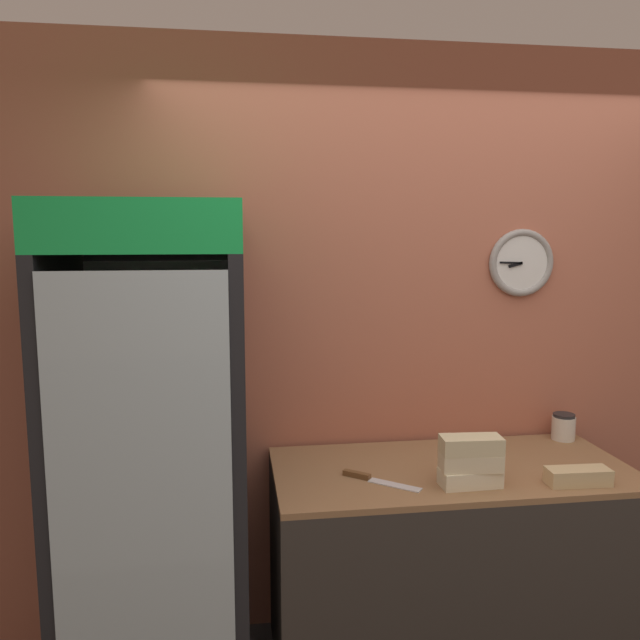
{
  "coord_description": "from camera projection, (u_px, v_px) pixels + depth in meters",
  "views": [
    {
      "loc": [
        -0.9,
        -1.51,
        1.86
      ],
      "look_at": [
        -0.56,
        0.89,
        1.52
      ],
      "focal_mm": 35.0,
      "sensor_mm": 36.0,
      "label": 1
    }
  ],
  "objects": [
    {
      "name": "sandwich_flat_left",
      "position": [
        578.0,
        476.0,
        2.44
      ],
      "size": [
        0.25,
        0.1,
        0.06
      ],
      "color": "tan",
      "rests_on": "prep_counter"
    },
    {
      "name": "sandwich_stack_top",
      "position": [
        472.0,
        445.0,
        2.4
      ],
      "size": [
        0.24,
        0.12,
        0.07
      ],
      "color": "beige",
      "rests_on": "sandwich_stack_middle"
    },
    {
      "name": "chefs_knife",
      "position": [
        370.0,
        478.0,
        2.48
      ],
      "size": [
        0.28,
        0.23,
        0.02
      ],
      "color": "silver",
      "rests_on": "prep_counter"
    },
    {
      "name": "sandwich_stack_middle",
      "position": [
        471.0,
        461.0,
        2.41
      ],
      "size": [
        0.24,
        0.12,
        0.07
      ],
      "color": "beige",
      "rests_on": "sandwich_stack_bottom"
    },
    {
      "name": "wall_back",
      "position": [
        426.0,
        342.0,
        2.95
      ],
      "size": [
        5.2,
        0.09,
        2.7
      ],
      "color": "#B7664C",
      "rests_on": "ground_plane"
    },
    {
      "name": "beverage_cooler",
      "position": [
        155.0,
        434.0,
        2.46
      ],
      "size": [
        0.7,
        0.73,
        1.97
      ],
      "color": "black",
      "rests_on": "ground_plane"
    },
    {
      "name": "condiment_jar",
      "position": [
        563.0,
        427.0,
        2.97
      ],
      "size": [
        0.11,
        0.11,
        0.12
      ],
      "color": "silver",
      "rests_on": "prep_counter"
    },
    {
      "name": "sandwich_stack_bottom",
      "position": [
        470.0,
        478.0,
        2.42
      ],
      "size": [
        0.24,
        0.11,
        0.07
      ],
      "color": "beige",
      "rests_on": "prep_counter"
    },
    {
      "name": "prep_counter",
      "position": [
        449.0,
        565.0,
        2.68
      ],
      "size": [
        1.5,
        0.7,
        0.89
      ],
      "color": "#332D28",
      "rests_on": "ground_plane"
    }
  ]
}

